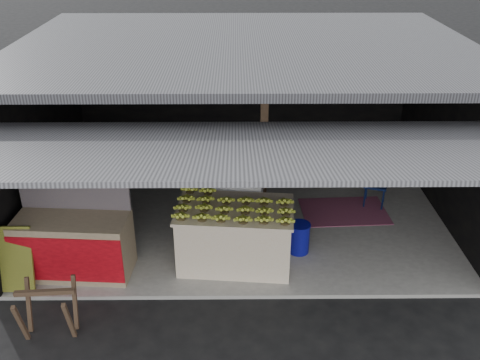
{
  "coord_description": "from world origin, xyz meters",
  "views": [
    {
      "loc": [
        -0.14,
        -5.9,
        4.89
      ],
      "look_at": [
        -0.08,
        1.52,
        1.1
      ],
      "focal_mm": 40.0,
      "sensor_mm": 36.0,
      "label": 1
    }
  ],
  "objects_px": {
    "white_crate": "(235,205)",
    "sawhorse": "(48,307)",
    "banana_table": "(235,235)",
    "neighbor_stall": "(74,243)",
    "plastic_chair": "(377,178)",
    "water_barrel": "(299,239)"
  },
  "relations": [
    {
      "from": "banana_table",
      "to": "neighbor_stall",
      "type": "height_order",
      "value": "neighbor_stall"
    },
    {
      "from": "white_crate",
      "to": "water_barrel",
      "type": "bearing_deg",
      "value": -25.53
    },
    {
      "from": "white_crate",
      "to": "neighbor_stall",
      "type": "height_order",
      "value": "neighbor_stall"
    },
    {
      "from": "white_crate",
      "to": "sawhorse",
      "type": "distance_m",
      "value": 3.34
    },
    {
      "from": "white_crate",
      "to": "plastic_chair",
      "type": "relative_size",
      "value": 1.17
    },
    {
      "from": "white_crate",
      "to": "plastic_chair",
      "type": "distance_m",
      "value": 2.71
    },
    {
      "from": "plastic_chair",
      "to": "water_barrel",
      "type": "bearing_deg",
      "value": -115.88
    },
    {
      "from": "sawhorse",
      "to": "banana_table",
      "type": "bearing_deg",
      "value": 28.58
    },
    {
      "from": "white_crate",
      "to": "neighbor_stall",
      "type": "xyz_separation_m",
      "value": [
        -2.34,
        -1.11,
        0.01
      ]
    },
    {
      "from": "water_barrel",
      "to": "sawhorse",
      "type": "bearing_deg",
      "value": -152.3
    },
    {
      "from": "white_crate",
      "to": "plastic_chair",
      "type": "bearing_deg",
      "value": 26.72
    },
    {
      "from": "water_barrel",
      "to": "plastic_chair",
      "type": "distance_m",
      "value": 2.21
    },
    {
      "from": "sawhorse",
      "to": "plastic_chair",
      "type": "xyz_separation_m",
      "value": [
        4.89,
        3.31,
        0.1
      ]
    },
    {
      "from": "neighbor_stall",
      "to": "plastic_chair",
      "type": "bearing_deg",
      "value": 26.56
    },
    {
      "from": "banana_table",
      "to": "neighbor_stall",
      "type": "bearing_deg",
      "value": -169.4
    },
    {
      "from": "water_barrel",
      "to": "white_crate",
      "type": "bearing_deg",
      "value": 147.86
    },
    {
      "from": "banana_table",
      "to": "white_crate",
      "type": "xyz_separation_m",
      "value": [
        0.0,
        0.89,
        0.02
      ]
    },
    {
      "from": "banana_table",
      "to": "sawhorse",
      "type": "bearing_deg",
      "value": -142.24
    },
    {
      "from": "white_crate",
      "to": "water_barrel",
      "type": "distance_m",
      "value": 1.2
    },
    {
      "from": "banana_table",
      "to": "white_crate",
      "type": "relative_size",
      "value": 1.83
    },
    {
      "from": "sawhorse",
      "to": "water_barrel",
      "type": "xyz_separation_m",
      "value": [
        3.34,
        1.75,
        -0.15
      ]
    },
    {
      "from": "neighbor_stall",
      "to": "sawhorse",
      "type": "height_order",
      "value": "neighbor_stall"
    }
  ]
}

